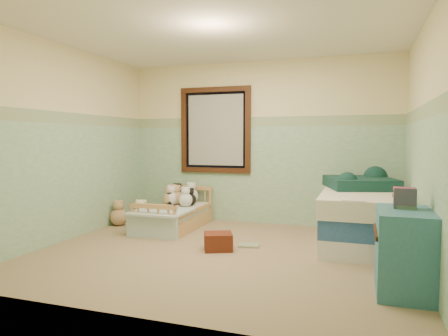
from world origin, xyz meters
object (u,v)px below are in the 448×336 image
(toddler_bed_frame, at_px, (175,222))
(dresser, at_px, (404,251))
(twin_bed_frame, at_px, (363,234))
(floor_book, at_px, (249,245))
(red_pillow, at_px, (218,242))
(plush_floor_cream, at_px, (141,217))
(plush_floor_tan, at_px, (119,217))

(toddler_bed_frame, xyz_separation_m, dresser, (2.95, -1.68, 0.27))
(twin_bed_frame, bearing_deg, toddler_bed_frame, 178.55)
(toddler_bed_frame, bearing_deg, dresser, -29.73)
(dresser, distance_m, floor_book, 1.95)
(dresser, bearing_deg, twin_bed_frame, 101.16)
(toddler_bed_frame, height_order, red_pillow, red_pillow)
(plush_floor_cream, distance_m, floor_book, 1.95)
(dresser, relative_size, floor_book, 2.88)
(toddler_bed_frame, relative_size, dresser, 1.94)
(toddler_bed_frame, distance_m, red_pillow, 1.38)
(dresser, bearing_deg, plush_floor_tan, 157.89)
(plush_floor_tan, relative_size, dresser, 0.37)
(plush_floor_cream, height_order, red_pillow, plush_floor_cream)
(twin_bed_frame, relative_size, dresser, 2.66)
(twin_bed_frame, bearing_deg, plush_floor_cream, 179.75)
(twin_bed_frame, xyz_separation_m, dresser, (0.32, -1.62, 0.24))
(plush_floor_cream, bearing_deg, red_pillow, -29.98)
(red_pillow, height_order, floor_book, red_pillow)
(dresser, height_order, floor_book, dresser)
(twin_bed_frame, bearing_deg, floor_book, -155.39)
(red_pillow, bearing_deg, plush_floor_cream, 150.02)
(toddler_bed_frame, relative_size, floor_book, 5.59)
(twin_bed_frame, bearing_deg, plush_floor_tan, -178.90)
(toddler_bed_frame, height_order, floor_book, toddler_bed_frame)
(plush_floor_cream, height_order, floor_book, plush_floor_cream)
(twin_bed_frame, distance_m, dresser, 1.67)
(toddler_bed_frame, xyz_separation_m, twin_bed_frame, (2.63, -0.07, 0.02))
(toddler_bed_frame, relative_size, red_pillow, 4.24)
(plush_floor_tan, xyz_separation_m, floor_book, (2.18, -0.54, -0.12))
(twin_bed_frame, relative_size, red_pillow, 5.82)
(toddler_bed_frame, distance_m, dresser, 3.41)
(twin_bed_frame, xyz_separation_m, floor_book, (-1.32, -0.60, -0.10))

